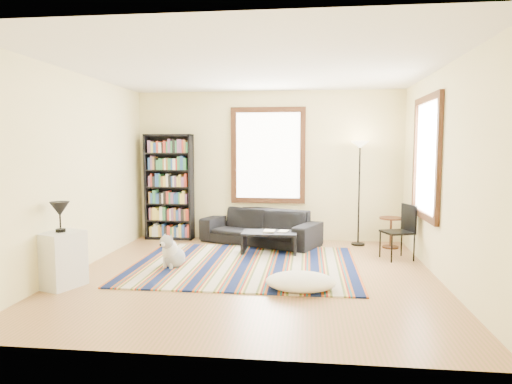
# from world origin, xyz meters

# --- Properties ---
(floor) EXTENTS (5.00, 5.00, 0.10)m
(floor) POSITION_xyz_m (0.00, 0.00, -0.05)
(floor) COLOR #AB704E
(floor) RESTS_ON ground
(ceiling) EXTENTS (5.00, 5.00, 0.10)m
(ceiling) POSITION_xyz_m (0.00, 0.00, 2.85)
(ceiling) COLOR white
(ceiling) RESTS_ON floor
(wall_back) EXTENTS (5.00, 0.10, 2.80)m
(wall_back) POSITION_xyz_m (0.00, 2.55, 1.40)
(wall_back) COLOR #FFEBAB
(wall_back) RESTS_ON floor
(wall_front) EXTENTS (5.00, 0.10, 2.80)m
(wall_front) POSITION_xyz_m (0.00, -2.55, 1.40)
(wall_front) COLOR #FFEBAB
(wall_front) RESTS_ON floor
(wall_left) EXTENTS (0.10, 5.00, 2.80)m
(wall_left) POSITION_xyz_m (-2.55, 0.00, 1.40)
(wall_left) COLOR #FFEBAB
(wall_left) RESTS_ON floor
(wall_right) EXTENTS (0.10, 5.00, 2.80)m
(wall_right) POSITION_xyz_m (2.55, 0.00, 1.40)
(wall_right) COLOR #FFEBAB
(wall_right) RESTS_ON floor
(window_back) EXTENTS (1.20, 0.06, 1.60)m
(window_back) POSITION_xyz_m (0.00, 2.47, 1.60)
(window_back) COLOR white
(window_back) RESTS_ON wall_back
(window_right) EXTENTS (0.06, 1.20, 1.60)m
(window_right) POSITION_xyz_m (2.47, 0.80, 1.60)
(window_right) COLOR white
(window_right) RESTS_ON wall_right
(rug) EXTENTS (3.30, 2.64, 0.02)m
(rug) POSITION_xyz_m (-0.17, 0.47, 0.01)
(rug) COLOR #0C1740
(rug) RESTS_ON floor
(sofa) EXTENTS (2.30, 1.61, 0.63)m
(sofa) POSITION_xyz_m (-0.11, 2.05, 0.31)
(sofa) COLOR black
(sofa) RESTS_ON floor
(bookshelf) EXTENTS (0.90, 0.30, 2.00)m
(bookshelf) POSITION_xyz_m (-1.88, 2.32, 1.00)
(bookshelf) COLOR black
(bookshelf) RESTS_ON floor
(coffee_table) EXTENTS (1.00, 0.71, 0.36)m
(coffee_table) POSITION_xyz_m (0.13, 1.32, 0.18)
(coffee_table) COLOR black
(coffee_table) RESTS_ON floor
(book_a) EXTENTS (0.20, 0.26, 0.02)m
(book_a) POSITION_xyz_m (0.03, 1.32, 0.37)
(book_a) COLOR beige
(book_a) RESTS_ON coffee_table
(book_b) EXTENTS (0.19, 0.24, 0.02)m
(book_b) POSITION_xyz_m (0.28, 1.37, 0.37)
(book_b) COLOR beige
(book_b) RESTS_ON coffee_table
(floor_cushion) EXTENTS (1.06, 0.95, 0.22)m
(floor_cushion) POSITION_xyz_m (0.68, -0.60, 0.11)
(floor_cushion) COLOR silver
(floor_cushion) RESTS_ON floor
(floor_lamp) EXTENTS (0.36, 0.36, 1.86)m
(floor_lamp) POSITION_xyz_m (1.66, 2.15, 0.93)
(floor_lamp) COLOR black
(floor_lamp) RESTS_ON floor
(side_table) EXTENTS (0.50, 0.50, 0.54)m
(side_table) POSITION_xyz_m (2.20, 1.97, 0.27)
(side_table) COLOR #412110
(side_table) RESTS_ON floor
(folding_chair) EXTENTS (0.53, 0.52, 0.86)m
(folding_chair) POSITION_xyz_m (2.15, 1.14, 0.43)
(folding_chair) COLOR black
(folding_chair) RESTS_ON floor
(white_cabinet) EXTENTS (0.53, 0.60, 0.70)m
(white_cabinet) POSITION_xyz_m (-2.30, -0.81, 0.35)
(white_cabinet) COLOR silver
(white_cabinet) RESTS_ON floor
(table_lamp) EXTENTS (0.27, 0.27, 0.38)m
(table_lamp) POSITION_xyz_m (-2.30, -0.81, 0.89)
(table_lamp) COLOR black
(table_lamp) RESTS_ON white_cabinet
(dog) EXTENTS (0.51, 0.60, 0.50)m
(dog) POSITION_xyz_m (-1.18, 0.26, 0.25)
(dog) COLOR #B4B4B4
(dog) RESTS_ON floor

